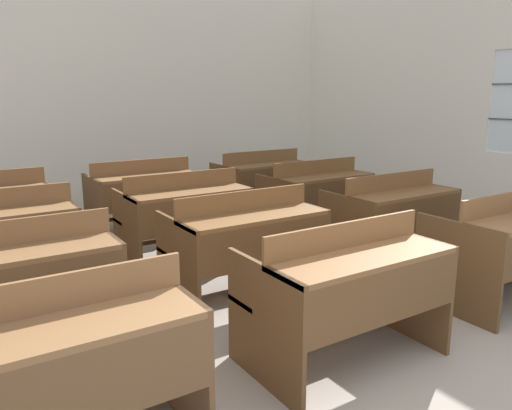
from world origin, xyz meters
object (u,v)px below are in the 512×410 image
at_px(bench_front_right, 507,243).
at_px(bench_third_center, 185,213).
at_px(bench_front_center, 347,287).
at_px(bench_second_right, 392,214).
at_px(bench_third_right, 317,195).
at_px(bench_front_left, 56,367).
at_px(bench_second_left, 17,283).
at_px(bench_back_right, 263,180).
at_px(bench_back_center, 144,194).
at_px(bench_second_center, 246,241).
at_px(wastepaper_bin, 328,185).

relative_size(bench_front_right, bench_third_center, 1.00).
xyz_separation_m(bench_front_center, bench_second_right, (1.59, 1.10, 0.00)).
height_order(bench_front_right, bench_third_right, same).
xyz_separation_m(bench_front_right, bench_third_center, (-1.62, 2.21, 0.00)).
xyz_separation_m(bench_front_left, bench_second_right, (3.19, 1.10, 0.00)).
bearing_deg(bench_second_left, bench_third_center, 34.82).
bearing_deg(bench_second_right, bench_back_right, 89.39).
relative_size(bench_second_left, bench_back_center, 1.00).
bearing_deg(bench_back_right, bench_third_center, -145.54).
xyz_separation_m(bench_second_center, wastepaper_bin, (3.26, 2.81, -0.31)).
relative_size(bench_second_center, bench_third_right, 1.00).
distance_m(bench_third_center, bench_back_center, 1.09).
xyz_separation_m(bench_second_left, bench_back_right, (3.21, 2.22, 0.00)).
bearing_deg(bench_third_center, wastepaper_bin, 27.72).
bearing_deg(bench_back_right, wastepaper_bin, 20.19).
distance_m(bench_second_left, bench_third_center, 1.94).
height_order(bench_third_right, wastepaper_bin, bench_third_right).
bearing_deg(bench_second_right, bench_third_right, 89.31).
relative_size(bench_second_right, bench_third_right, 1.00).
distance_m(bench_second_left, bench_back_center, 2.71).
xyz_separation_m(bench_second_right, bench_third_center, (-1.59, 1.11, 0.00)).
distance_m(bench_front_right, bench_second_right, 1.11).
bearing_deg(bench_third_center, bench_front_left, -125.95).
xyz_separation_m(bench_front_left, bench_second_left, (0.00, 1.10, 0.00)).
relative_size(bench_front_center, bench_second_center, 1.00).
relative_size(bench_front_left, bench_second_center, 1.00).
height_order(bench_front_center, bench_back_center, same).
relative_size(bench_second_left, bench_back_right, 1.00).
distance_m(bench_front_center, bench_front_right, 1.62).
distance_m(bench_second_right, bench_back_right, 2.21).
relative_size(bench_back_center, bench_back_right, 1.00).
relative_size(bench_front_left, bench_back_center, 1.00).
height_order(bench_second_left, bench_back_right, same).
distance_m(bench_front_left, wastepaper_bin, 6.25).
relative_size(bench_third_right, bench_back_right, 1.00).
xyz_separation_m(bench_front_center, bench_back_right, (1.62, 3.32, 0.00)).
bearing_deg(wastepaper_bin, bench_front_center, -129.73).
xyz_separation_m(bench_second_center, bench_third_right, (1.61, 1.10, 0.00)).
height_order(bench_front_center, bench_second_right, same).
distance_m(bench_front_left, bench_front_right, 3.22).
distance_m(bench_third_center, bench_back_right, 1.96).
bearing_deg(bench_front_left, bench_front_right, -0.06).
distance_m(bench_front_center, bench_second_left, 1.94).
xyz_separation_m(bench_third_center, bench_third_right, (1.61, 0.00, 0.00)).
bearing_deg(bench_back_right, bench_third_right, -90.53).
xyz_separation_m(bench_third_center, bench_back_center, (-0.00, 1.09, 0.00)).
bearing_deg(bench_second_right, bench_second_center, 179.66).
bearing_deg(wastepaper_bin, bench_second_left, -149.83).
bearing_deg(bench_back_center, bench_front_center, -89.95).
height_order(bench_back_center, bench_back_right, same).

